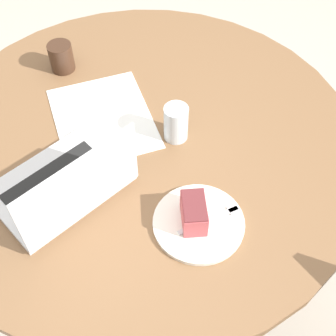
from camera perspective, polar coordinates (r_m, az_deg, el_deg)
The scene contains 9 objects.
ground_plane at distance 2.02m, azimuth -2.20°, elevation -10.80°, with size 12.00×12.00×0.00m, color #B7AD9E.
dining_table at distance 1.49m, azimuth -2.93°, elevation 0.24°, with size 1.28×1.28×0.77m.
paper_document at distance 1.43m, azimuth -7.94°, elevation 6.05°, with size 0.38×0.33×0.00m.
plate at distance 1.19m, azimuth 3.68°, elevation -6.74°, with size 0.23×0.23×0.01m.
cake_slice at distance 1.16m, azimuth 3.17°, elevation -5.44°, with size 0.11×0.09×0.07m.
fork at distance 1.19m, azimuth 5.79°, elevation -6.01°, with size 0.03×0.17×0.00m.
coffee_glass at distance 1.60m, azimuth -12.88°, elevation 13.05°, with size 0.08×0.08×0.09m.
water_glass at distance 1.33m, azimuth 0.97°, elevation 5.53°, with size 0.07×0.07×0.11m.
laptop at distance 1.25m, azimuth -12.60°, elevation -2.09°, with size 0.34×0.40×0.22m.
Camera 1 is at (-0.85, 0.35, 1.79)m, focal length 50.00 mm.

